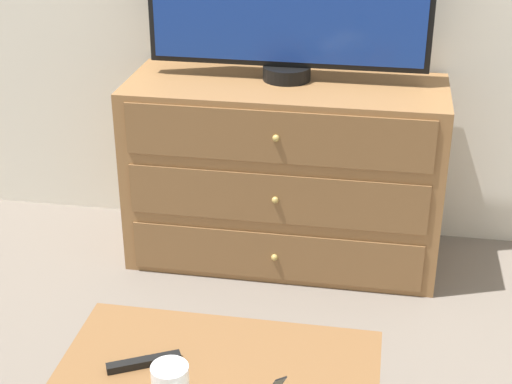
# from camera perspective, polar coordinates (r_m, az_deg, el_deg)

# --- Properties ---
(ground_plane) EXTENTS (12.00, 12.00, 0.00)m
(ground_plane) POSITION_cam_1_polar(r_m,az_deg,el_deg) (3.24, 4.70, -2.45)
(ground_plane) COLOR #70665B
(dresser) EXTENTS (1.13, 0.46, 0.68)m
(dresser) POSITION_cam_1_polar(r_m,az_deg,el_deg) (2.88, 2.08, 1.38)
(dresser) COLOR olive
(dresser) RESTS_ON ground_plane
(remote_control) EXTENTS (0.16, 0.10, 0.02)m
(remote_control) POSITION_cam_1_polar(r_m,az_deg,el_deg) (1.83, -8.16, -12.15)
(remote_control) COLOR black
(remote_control) RESTS_ON coffee_table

